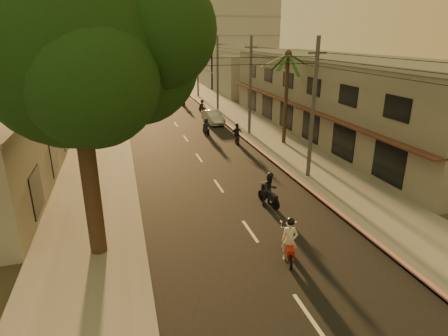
{
  "coord_description": "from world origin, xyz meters",
  "views": [
    {
      "loc": [
        -5.53,
        -13.17,
        9.01
      ],
      "look_at": [
        0.17,
        7.34,
        1.43
      ],
      "focal_mm": 30.0,
      "sensor_mm": 36.0,
      "label": 1
    }
  ],
  "objects": [
    {
      "name": "scooter_mid_a",
      "position": [
        2.02,
        4.55,
        0.89
      ],
      "size": [
        1.19,
        1.96,
        1.96
      ],
      "rotation": [
        0.0,
        0.0,
        0.22
      ],
      "color": "black",
      "rests_on": "ground"
    },
    {
      "name": "ground",
      "position": [
        0.0,
        0.0,
        0.0
      ],
      "size": [
        160.0,
        160.0,
        0.0
      ],
      "primitive_type": "plane",
      "color": "#383023",
      "rests_on": "ground"
    },
    {
      "name": "broadleaf_tree",
      "position": [
        -6.61,
        2.14,
        8.48
      ],
      "size": [
        9.6,
        8.7,
        12.1
      ],
      "color": "black",
      "rests_on": "ground"
    },
    {
      "name": "sidewalk_right",
      "position": [
        7.5,
        20.0,
        0.06
      ],
      "size": [
        5.0,
        140.0,
        0.12
      ],
      "primitive_type": "cube",
      "color": "slate",
      "rests_on": "ground"
    },
    {
      "name": "filler_right",
      "position": [
        14.0,
        45.0,
        3.0
      ],
      "size": [
        8.0,
        14.0,
        6.0
      ],
      "primitive_type": "cube",
      "color": "gray",
      "rests_on": "ground"
    },
    {
      "name": "distant_tower",
      "position": [
        16.0,
        56.0,
        14.0
      ],
      "size": [
        12.1,
        12.1,
        28.0
      ],
      "color": "#B7B5B2",
      "rests_on": "ground"
    },
    {
      "name": "palm_tree",
      "position": [
        8.0,
        16.0,
        7.15
      ],
      "size": [
        5.0,
        5.0,
        8.2
      ],
      "color": "black",
      "rests_on": "ground"
    },
    {
      "name": "scooter_mid_b",
      "position": [
        4.04,
        17.11,
        0.83
      ],
      "size": [
        1.13,
        1.86,
        1.84
      ],
      "rotation": [
        0.0,
        0.0,
        -0.14
      ],
      "color": "black",
      "rests_on": "ground"
    },
    {
      "name": "filler_left_far",
      "position": [
        -14.0,
        52.0,
        3.5
      ],
      "size": [
        8.0,
        14.0,
        7.0
      ],
      "primitive_type": "cube",
      "color": "gray",
      "rests_on": "ground"
    },
    {
      "name": "scooter_far_c",
      "position": [
        2.68,
        36.93,
        0.71
      ],
      "size": [
        0.85,
        1.61,
        1.58
      ],
      "rotation": [
        0.0,
        0.0,
        -0.13
      ],
      "color": "black",
      "rests_on": "ground"
    },
    {
      "name": "sidewalk_left",
      "position": [
        -7.5,
        20.0,
        0.06
      ],
      "size": [
        5.0,
        140.0,
        0.12
      ],
      "primitive_type": "cube",
      "color": "slate",
      "rests_on": "ground"
    },
    {
      "name": "filler_left_near",
      "position": [
        -14.0,
        34.0,
        2.2
      ],
      "size": [
        8.0,
        14.0,
        4.4
      ],
      "primitive_type": "cube",
      "color": "gray",
      "rests_on": "ground"
    },
    {
      "name": "road",
      "position": [
        0.0,
        20.0,
        0.01
      ],
      "size": [
        10.0,
        140.0,
        0.02
      ],
      "primitive_type": "cube",
      "color": "black",
      "rests_on": "ground"
    },
    {
      "name": "parked_car",
      "position": [
        3.95,
        25.4,
        0.7
      ],
      "size": [
        2.0,
        4.42,
        1.4
      ],
      "primitive_type": "imported",
      "rotation": [
        0.0,
        0.0,
        0.06
      ],
      "color": "#A1A3A9",
      "rests_on": "ground"
    },
    {
      "name": "shophouse_row",
      "position": [
        13.95,
        18.0,
        3.65
      ],
      "size": [
        8.8,
        34.2,
        7.3
      ],
      "color": "gray",
      "rests_on": "ground"
    },
    {
      "name": "scooter_red",
      "position": [
        0.78,
        -0.69,
        0.88
      ],
      "size": [
        1.04,
        1.93,
        1.97
      ],
      "rotation": [
        0.0,
        0.0,
        -0.32
      ],
      "color": "black",
      "rests_on": "ground"
    },
    {
      "name": "curb_stripe",
      "position": [
        5.1,
        15.0,
        0.1
      ],
      "size": [
        0.2,
        60.0,
        0.2
      ],
      "primitive_type": "cube",
      "color": "red",
      "rests_on": "ground"
    },
    {
      "name": "scooter_far_b",
      "position": [
        4.2,
        31.99,
        0.72
      ],
      "size": [
        1.22,
        1.57,
        1.57
      ],
      "rotation": [
        0.0,
        0.0,
        0.25
      ],
      "color": "black",
      "rests_on": "ground"
    },
    {
      "name": "utility_poles",
      "position": [
        6.2,
        20.0,
        6.54
      ],
      "size": [
        1.2,
        48.26,
        9.0
      ],
      "color": "#38383A",
      "rests_on": "ground"
    },
    {
      "name": "scooter_far_a",
      "position": [
        2.19,
        21.0,
        0.72
      ],
      "size": [
        0.88,
        1.61,
        1.59
      ],
      "rotation": [
        0.0,
        0.0,
        0.16
      ],
      "color": "black",
      "rests_on": "ground"
    }
  ]
}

